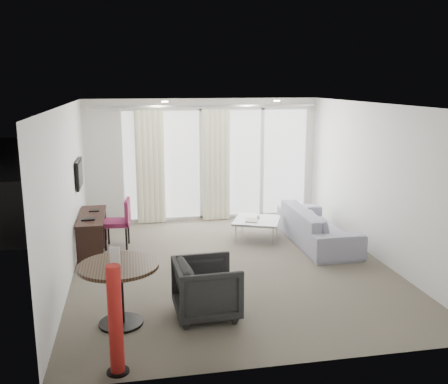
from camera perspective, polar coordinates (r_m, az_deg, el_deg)
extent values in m
cube|color=#5C5548|center=(8.26, 0.78, -8.36)|extent=(5.00, 6.00, 0.00)
cube|color=white|center=(7.73, 0.84, 9.96)|extent=(5.00, 6.00, 0.00)
cube|color=silver|center=(7.80, -17.50, -0.24)|extent=(0.00, 6.00, 2.60)
cube|color=silver|center=(8.73, 17.10, 1.10)|extent=(0.00, 6.00, 2.60)
cube|color=silver|center=(5.09, 7.61, -6.42)|extent=(5.00, 0.00, 2.60)
cylinder|color=#FFE0B2|center=(9.19, -6.79, 10.22)|extent=(0.12, 0.12, 0.02)
cylinder|color=#FFE0B2|center=(9.57, 6.05, 10.32)|extent=(0.12, 0.12, 0.02)
cylinder|color=#A81E1A|center=(5.31, -12.30, -14.13)|extent=(0.28, 0.28, 1.17)
imported|color=black|center=(6.47, -1.97, -10.96)|extent=(0.84, 0.82, 0.74)
imported|color=gray|center=(9.42, 10.62, -3.81)|extent=(0.89, 2.27, 0.66)
cube|color=#4D4D50|center=(12.57, -1.97, -1.33)|extent=(5.60, 3.00, 0.12)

